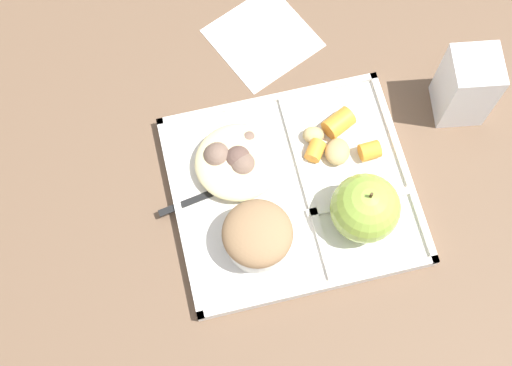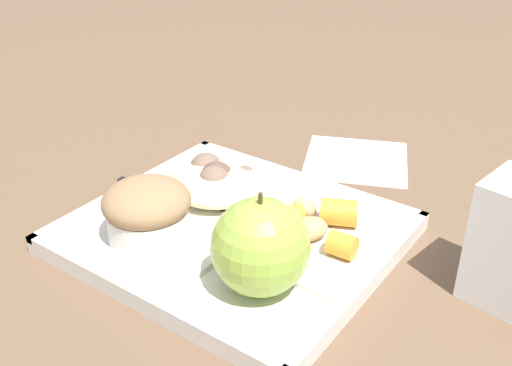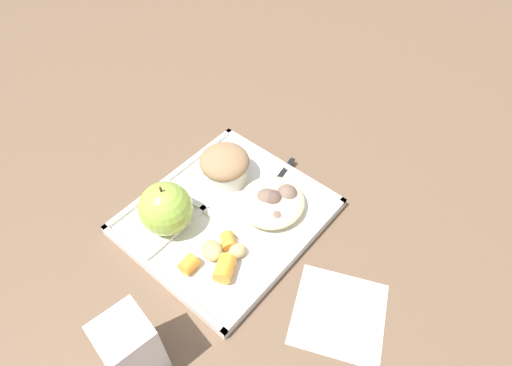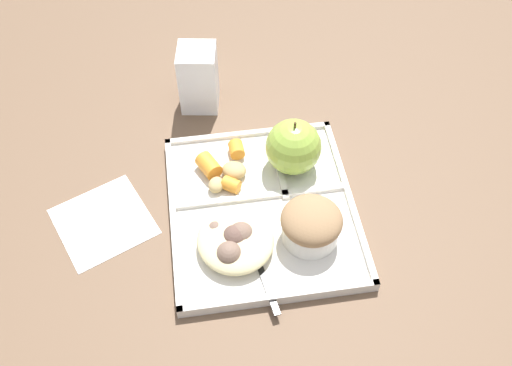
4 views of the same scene
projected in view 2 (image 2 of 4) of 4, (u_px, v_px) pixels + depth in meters
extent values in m
plane|color=brown|center=(234.00, 240.00, 0.60)|extent=(6.00, 6.00, 0.00)
cube|color=silver|center=(234.00, 235.00, 0.60)|extent=(0.30, 0.27, 0.01)
cube|color=silver|center=(302.00, 177.00, 0.69)|extent=(0.30, 0.01, 0.01)
cube|color=silver|center=(141.00, 296.00, 0.50)|extent=(0.30, 0.01, 0.01)
cube|color=silver|center=(367.00, 280.00, 0.52)|extent=(0.01, 0.27, 0.01)
cube|color=silver|center=(131.00, 186.00, 0.67)|extent=(0.01, 0.27, 0.01)
cube|color=silver|center=(248.00, 233.00, 0.59)|extent=(0.01, 0.25, 0.01)
cube|color=silver|center=(276.00, 273.00, 0.53)|extent=(0.13, 0.01, 0.01)
sphere|color=#93B742|center=(260.00, 247.00, 0.50)|extent=(0.08, 0.08, 0.08)
cylinder|color=#4C381E|center=(260.00, 200.00, 0.48)|extent=(0.00, 0.00, 0.01)
cylinder|color=silver|center=(149.00, 223.00, 0.58)|extent=(0.08, 0.08, 0.03)
ellipsoid|color=#93704C|center=(146.00, 201.00, 0.57)|extent=(0.09, 0.09, 0.04)
cylinder|color=orange|center=(342.00, 245.00, 0.55)|extent=(0.03, 0.02, 0.02)
cylinder|color=orange|center=(339.00, 213.00, 0.60)|extent=(0.05, 0.04, 0.03)
cylinder|color=orange|center=(290.00, 216.00, 0.60)|extent=(0.03, 0.03, 0.02)
ellipsoid|color=tan|center=(305.00, 208.00, 0.61)|extent=(0.03, 0.03, 0.02)
ellipsoid|color=tan|center=(310.00, 228.00, 0.58)|extent=(0.04, 0.05, 0.02)
ellipsoid|color=beige|center=(216.00, 182.00, 0.65)|extent=(0.11, 0.11, 0.03)
sphere|color=brown|center=(217.00, 178.00, 0.65)|extent=(0.04, 0.04, 0.04)
sphere|color=#755B4C|center=(206.00, 169.00, 0.67)|extent=(0.04, 0.04, 0.04)
sphere|color=#755B4C|center=(244.00, 178.00, 0.66)|extent=(0.03, 0.03, 0.03)
sphere|color=#755B4C|center=(214.00, 183.00, 0.64)|extent=(0.04, 0.04, 0.04)
cube|color=black|center=(151.00, 187.00, 0.67)|extent=(0.09, 0.02, 0.00)
cube|color=black|center=(197.00, 199.00, 0.65)|extent=(0.03, 0.02, 0.00)
cylinder|color=black|center=(215.00, 208.00, 0.63)|extent=(0.03, 0.01, 0.00)
cylinder|color=black|center=(219.00, 205.00, 0.64)|extent=(0.03, 0.01, 0.00)
cylinder|color=black|center=(222.00, 201.00, 0.64)|extent=(0.03, 0.01, 0.00)
cube|color=white|center=(356.00, 160.00, 0.76)|extent=(0.17, 0.17, 0.00)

